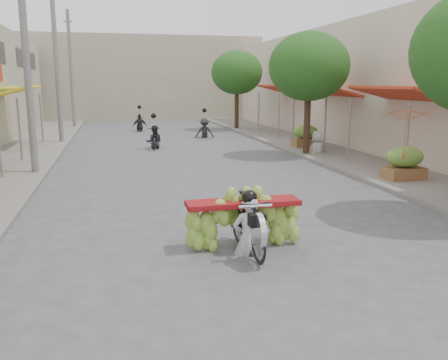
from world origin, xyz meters
TOP-DOWN VIEW (x-y plane):
  - ground at (0.00, 0.00)m, footprint 120.00×120.00m
  - sidewalk_left at (-7.00, 15.00)m, footprint 4.00×60.00m
  - sidewalk_right at (7.00, 15.00)m, footprint 4.00×60.00m
  - shophouse_row_right at (11.99, 14.00)m, footprint 9.77×40.00m
  - far_building at (0.00, 38.00)m, footprint 20.00×6.00m
  - utility_pole_mid at (-5.40, 12.00)m, footprint 0.60×0.24m
  - utility_pole_far at (-5.40, 21.00)m, footprint 0.60×0.24m
  - utility_pole_back at (-5.40, 30.00)m, footprint 0.60×0.24m
  - street_tree_mid at (5.40, 14.00)m, footprint 3.40×3.40m
  - street_tree_far at (5.40, 26.00)m, footprint 3.40×3.40m
  - produce_crate_mid at (6.20, 8.00)m, footprint 1.20×0.88m
  - produce_crate_far at (6.20, 16.00)m, footprint 1.20×0.88m
  - banana_motorbike at (-0.37, 3.09)m, footprint 2.20×1.95m
  - market_umbrella at (5.91, 7.59)m, footprint 2.22×2.22m
  - pedestrian at (5.99, 14.15)m, footprint 1.06×1.04m
  - bg_motorbike_a at (-0.83, 17.84)m, footprint 0.83×1.75m
  - bg_motorbike_b at (2.41, 21.87)m, footprint 1.15×1.74m
  - bg_motorbike_c at (-1.02, 26.57)m, footprint 0.98×1.57m

SIDE VIEW (x-z plane):
  - ground at x=0.00m, z-range 0.00..0.00m
  - sidewalk_left at x=-7.00m, z-range 0.00..0.12m
  - sidewalk_right at x=7.00m, z-range 0.00..0.12m
  - banana_motorbike at x=-0.37m, z-range -0.33..1.71m
  - produce_crate_mid at x=6.20m, z-range 0.13..1.29m
  - produce_crate_far at x=6.20m, z-range 0.13..1.29m
  - bg_motorbike_a at x=-0.83m, z-range -0.24..1.71m
  - bg_motorbike_c at x=-1.02m, z-range -0.17..1.78m
  - bg_motorbike_b at x=2.41m, z-range -0.13..1.82m
  - pedestrian at x=5.99m, z-range 0.12..2.01m
  - market_umbrella at x=5.91m, z-range 1.60..3.17m
  - shophouse_row_right at x=11.99m, z-range 0.00..6.00m
  - far_building at x=0.00m, z-range 0.00..7.00m
  - street_tree_mid at x=5.40m, z-range 1.16..6.41m
  - street_tree_far at x=5.40m, z-range 1.16..6.41m
  - utility_pole_mid at x=-5.40m, z-range 0.03..8.03m
  - utility_pole_far at x=-5.40m, z-range 0.03..8.03m
  - utility_pole_back at x=-5.40m, z-range 0.03..8.03m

